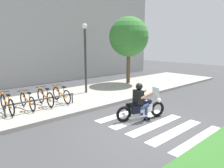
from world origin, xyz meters
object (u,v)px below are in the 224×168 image
(bicycle_0, at_px, (7,104))
(bicycle_2, at_px, (45,97))
(motorcycle, at_px, (142,108))
(rider, at_px, (140,99))
(bicycle_1, at_px, (27,101))
(bike_rack, at_px, (42,100))
(street_lamp, at_px, (85,52))
(tree_near_rack, at_px, (129,37))
(bicycle_3, at_px, (61,94))

(bicycle_0, height_order, bicycle_2, bicycle_2)
(motorcycle, bearing_deg, rider, 159.43)
(bicycle_1, relative_size, bike_rack, 0.54)
(rider, height_order, bicycle_1, rider)
(bicycle_0, height_order, street_lamp, street_lamp)
(bicycle_1, distance_m, tree_near_rack, 8.05)
(motorcycle, bearing_deg, tree_near_rack, 47.79)
(bicycle_2, bearing_deg, bike_rack, -125.78)
(bicycle_1, relative_size, tree_near_rack, 0.35)
(bicycle_0, xyz_separation_m, bicycle_1, (0.80, 0.00, -0.02))
(bicycle_2, distance_m, bike_rack, 0.68)
(bicycle_1, height_order, bicycle_2, bicycle_2)
(bicycle_3, xyz_separation_m, tree_near_rack, (5.85, 1.20, 2.80))
(bicycle_0, distance_m, tree_near_rack, 8.78)
(bicycle_0, relative_size, bike_rack, 0.57)
(motorcycle, distance_m, bicycle_3, 4.03)
(bike_rack, height_order, tree_near_rack, tree_near_rack)
(motorcycle, xyz_separation_m, street_lamp, (0.68, 4.61, 1.95))
(motorcycle, bearing_deg, bicycle_0, 134.12)
(bike_rack, bearing_deg, bicycle_0, 155.17)
(bicycle_0, bearing_deg, tree_near_rack, 8.29)
(rider, distance_m, street_lamp, 4.91)
(bicycle_0, height_order, bicycle_1, bicycle_0)
(motorcycle, distance_m, bicycle_2, 4.35)
(tree_near_rack, bearing_deg, bicycle_3, -168.40)
(bicycle_0, distance_m, bicycle_1, 0.80)
(bicycle_1, height_order, street_lamp, street_lamp)
(street_lamp, bearing_deg, motorcycle, -98.44)
(bicycle_1, relative_size, street_lamp, 0.41)
(bike_rack, bearing_deg, bicycle_3, 24.84)
(tree_near_rack, bearing_deg, bike_rack, -166.02)
(tree_near_rack, bearing_deg, bicycle_0, -171.71)
(motorcycle, xyz_separation_m, bicycle_1, (-2.90, 3.81, 0.04))
(motorcycle, xyz_separation_m, bicycle_0, (-3.70, 3.81, 0.06))
(bike_rack, distance_m, street_lamp, 3.92)
(bicycle_0, relative_size, tree_near_rack, 0.37)
(bicycle_1, bearing_deg, rider, -53.26)
(bike_rack, relative_size, tree_near_rack, 0.64)
(motorcycle, relative_size, bicycle_0, 1.20)
(bicycle_0, height_order, bike_rack, bicycle_0)
(bicycle_1, bearing_deg, motorcycle, -52.76)
(rider, distance_m, tree_near_rack, 7.24)
(bicycle_1, bearing_deg, tree_near_rack, 9.16)
(bicycle_1, distance_m, bicycle_2, 0.80)
(bicycle_2, bearing_deg, motorcycle, -61.14)
(bicycle_3, bearing_deg, bicycle_0, -179.99)
(motorcycle, distance_m, street_lamp, 5.05)
(bicycle_0, bearing_deg, bicycle_1, 0.07)
(motorcycle, height_order, tree_near_rack, tree_near_rack)
(bicycle_3, distance_m, bike_rack, 1.32)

